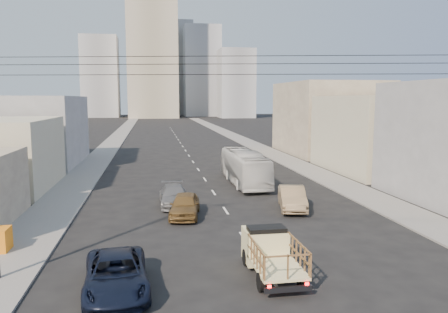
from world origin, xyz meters
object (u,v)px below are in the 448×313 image
object	(u,v)px
flatbed_pickup	(271,250)
city_bus	(244,167)
sedan_tan	(292,198)
sedan_grey	(174,195)
sedan_brown	(185,205)
navy_pickup	(116,274)

from	to	relation	value
flatbed_pickup	city_bus	world-z (taller)	city_bus
city_bus	sedan_tan	xyz separation A→B (m)	(1.35, -9.68, -0.71)
sedan_tan	sedan_grey	size ratio (longest dim) A/B	0.99
flatbed_pickup	sedan_tan	xyz separation A→B (m)	(4.54, 10.86, -0.30)
sedan_tan	sedan_brown	bearing A→B (deg)	-161.98
city_bus	sedan_tan	bearing A→B (deg)	-82.25
city_bus	flatbed_pickup	bearing A→B (deg)	-99.01
sedan_brown	flatbed_pickup	bearing A→B (deg)	-64.41
navy_pickup	sedan_brown	world-z (taller)	sedan_brown
city_bus	sedan_tan	distance (m)	9.80
flatbed_pickup	sedan_grey	bearing A→B (deg)	104.93
sedan_tan	flatbed_pickup	bearing A→B (deg)	-100.24
sedan_brown	sedan_tan	world-z (taller)	sedan_tan
sedan_brown	navy_pickup	bearing A→B (deg)	-99.10
navy_pickup	sedan_brown	bearing A→B (deg)	67.15
sedan_brown	sedan_grey	bearing A→B (deg)	108.55
sedan_tan	sedan_grey	xyz separation A→B (m)	(-8.12, 2.56, -0.09)
city_bus	sedan_brown	world-z (taller)	city_bus
city_bus	sedan_grey	bearing A→B (deg)	-133.76
flatbed_pickup	sedan_brown	bearing A→B (deg)	106.62
flatbed_pickup	sedan_brown	world-z (taller)	flatbed_pickup
sedan_brown	sedan_tan	distance (m)	7.59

